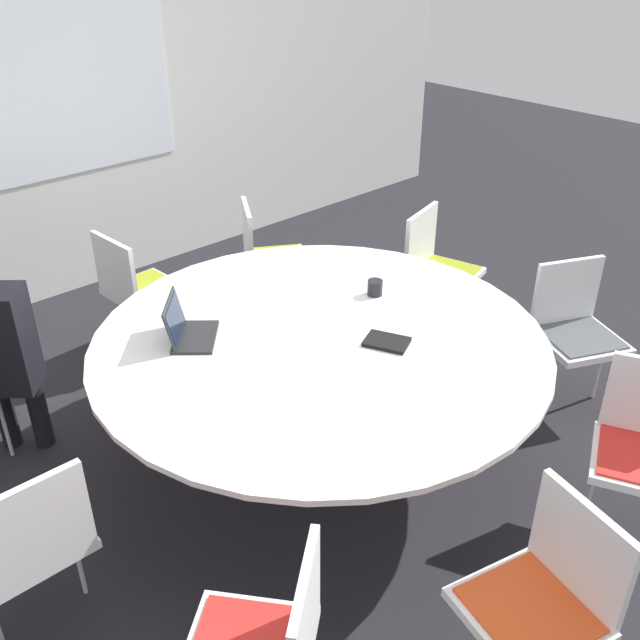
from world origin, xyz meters
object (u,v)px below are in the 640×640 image
(chair_1, at_px, (28,538))
(spiral_notebook, at_px, (387,342))
(laptop, at_px, (186,329))
(chair_3, at_px, (546,593))
(coffee_cup, at_px, (375,288))
(chair_6, at_px, (436,263))
(chair_5, at_px, (575,324))
(chair_8, at_px, (136,284))
(chair_7, at_px, (267,252))

(chair_1, xyz_separation_m, spiral_notebook, (1.75, -0.20, 0.23))
(chair_1, bearing_deg, laptop, 25.35)
(chair_3, relative_size, coffee_cup, 9.92)
(chair_6, height_order, laptop, laptop)
(laptop, bearing_deg, chair_5, -76.77)
(chair_6, distance_m, laptop, 2.00)
(laptop, bearing_deg, chair_8, 25.78)
(chair_3, distance_m, chair_7, 3.08)
(chair_5, height_order, coffee_cup, chair_5)
(laptop, bearing_deg, chair_6, -47.64)
(chair_3, bearing_deg, spiral_notebook, -8.15)
(chair_6, distance_m, coffee_cup, 1.04)
(chair_6, relative_size, laptop, 2.29)
(chair_5, xyz_separation_m, chair_8, (-1.60, 2.15, 0.00))
(chair_8, xyz_separation_m, laptop, (-0.32, -1.11, 0.28))
(chair_8, bearing_deg, chair_1, -44.60)
(chair_1, height_order, chair_8, same)
(spiral_notebook, bearing_deg, laptop, 134.60)
(chair_3, bearing_deg, chair_1, 54.66)
(coffee_cup, bearing_deg, chair_5, -39.40)
(chair_8, relative_size, coffee_cup, 9.92)
(coffee_cup, bearing_deg, chair_3, -117.44)
(chair_6, bearing_deg, chair_1, -4.98)
(chair_1, bearing_deg, chair_5, -10.09)
(chair_6, xyz_separation_m, laptop, (-1.98, -0.02, 0.28))
(chair_3, relative_size, spiral_notebook, 3.38)
(chair_1, distance_m, chair_8, 2.12)
(chair_1, xyz_separation_m, chair_3, (1.23, -1.46, 0.00))
(chair_3, xyz_separation_m, laptop, (-0.16, 1.96, 0.28))
(chair_7, height_order, laptop, laptop)
(chair_6, xyz_separation_m, spiral_notebook, (-1.28, -0.72, 0.23))
(chair_7, distance_m, spiral_notebook, 1.73)
(chair_7, bearing_deg, coffee_cup, 21.20)
(chair_3, bearing_deg, chair_8, 11.76)
(chair_6, xyz_separation_m, chair_7, (-0.74, 0.90, 0.00))
(chair_5, distance_m, chair_6, 1.07)
(chair_8, distance_m, spiral_notebook, 1.86)
(spiral_notebook, bearing_deg, chair_8, 101.66)
(coffee_cup, bearing_deg, chair_1, -174.77)
(chair_1, relative_size, laptop, 2.29)
(chair_8, height_order, spiral_notebook, chair_8)
(chair_1, relative_size, coffee_cup, 9.92)
(chair_8, xyz_separation_m, spiral_notebook, (0.37, -1.81, 0.23))
(chair_3, xyz_separation_m, spiral_notebook, (0.53, 1.26, 0.23))
(chair_6, bearing_deg, chair_8, -47.88)
(chair_1, distance_m, chair_6, 3.08)
(chair_7, xyz_separation_m, spiral_notebook, (-0.55, -1.62, 0.23))
(chair_5, bearing_deg, spiral_notebook, 9.83)
(chair_6, distance_m, chair_8, 1.98)
(chair_3, height_order, chair_5, same)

